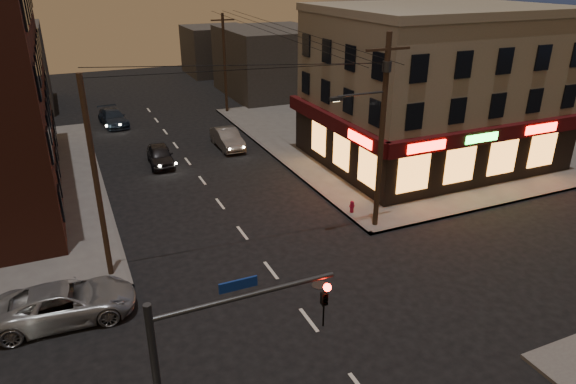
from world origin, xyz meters
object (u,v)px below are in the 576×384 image
sedan_mid (227,138)px  sedan_far (113,118)px  suv_cross (65,303)px  fire_hydrant (352,206)px  sedan_near (160,155)px

sedan_mid → sedan_far: sedan_mid is taller
suv_cross → sedan_far: suv_cross is taller
fire_hydrant → sedan_mid: bearing=101.1°
sedan_near → fire_hydrant: size_ratio=5.76×
sedan_far → sedan_near: bearing=-87.5°
sedan_mid → sedan_far: size_ratio=0.95×
sedan_mid → fire_hydrant: 14.47m
suv_cross → sedan_near: size_ratio=1.31×
suv_cross → sedan_far: bearing=-6.9°
sedan_near → sedan_mid: bearing=20.5°
suv_cross → sedan_near: suv_cross is taller
sedan_far → fire_hydrant: size_ratio=6.78×
sedan_mid → sedan_far: 12.46m
fire_hydrant → suv_cross: bearing=-166.7°
suv_cross → sedan_mid: 21.64m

